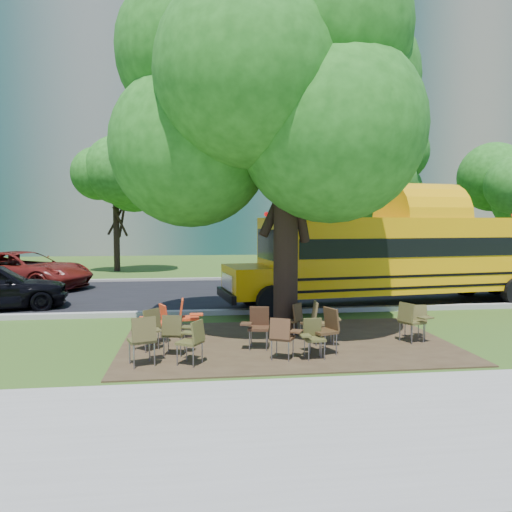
{
  "coord_description": "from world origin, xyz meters",
  "views": [
    {
      "loc": [
        -0.98,
        -10.99,
        2.65
      ],
      "look_at": [
        0.93,
        4.16,
        1.58
      ],
      "focal_mm": 35.0,
      "sensor_mm": 36.0,
      "label": 1
    }
  ],
  "objects": [
    {
      "name": "chair_1",
      "position": [
        -1.35,
        -1.28,
        0.52
      ],
      "size": [
        0.63,
        0.49,
        0.84
      ],
      "rotation": [
        0.0,
        0.0,
        -0.21
      ],
      "color": "#413D1C",
      "rests_on": "ground"
    },
    {
      "name": "chair_12",
      "position": [
        1.7,
        -0.8,
        0.58
      ],
      "size": [
        0.55,
        0.66,
        0.94
      ],
      "rotation": [
        0.0,
        0.0,
        4.6
      ],
      "color": "brown",
      "rests_on": "ground"
    },
    {
      "name": "chair_6",
      "position": [
        1.58,
        -1.54,
        0.58
      ],
      "size": [
        0.73,
        0.64,
        0.94
      ],
      "rotation": [
        0.0,
        0.0,
        1.94
      ],
      "color": "#3F2B16",
      "rests_on": "ground"
    },
    {
      "name": "chair_3",
      "position": [
        0.32,
        -0.94,
        0.54
      ],
      "size": [
        0.65,
        0.51,
        0.88
      ],
      "rotation": [
        0.0,
        0.0,
        2.93
      ],
      "color": "#3D2516",
      "rests_on": "ground"
    },
    {
      "name": "building_right",
      "position": [
        24.0,
        38.0,
        12.5
      ],
      "size": [
        30.0,
        16.0,
        25.0
      ],
      "primitive_type": "cube",
      "color": "gray",
      "rests_on": "ground"
    },
    {
      "name": "chair_7",
      "position": [
        3.67,
        -0.86,
        0.55
      ],
      "size": [
        0.7,
        0.61,
        0.89
      ],
      "rotation": [
        0.0,
        0.0,
        -1.19
      ],
      "color": "#4D4821",
      "rests_on": "ground"
    },
    {
      "name": "chair_8",
      "position": [
        -1.89,
        -0.82,
        0.55
      ],
      "size": [
        0.6,
        0.76,
        0.89
      ],
      "rotation": [
        0.0,
        0.0,
        0.82
      ],
      "color": "#4A4420",
      "rests_on": "ground"
    },
    {
      "name": "chair_13",
      "position": [
        3.94,
        -0.59,
        0.5
      ],
      "size": [
        0.52,
        0.47,
        0.81
      ],
      "rotation": [
        0.0,
        0.0,
        -0.0
      ],
      "color": "brown",
      "rests_on": "ground"
    },
    {
      "name": "school_bus",
      "position": [
        6.05,
        3.98,
        1.59
      ],
      "size": [
        11.47,
        3.95,
        2.75
      ],
      "rotation": [
        0.0,
        0.0,
        0.14
      ],
      "color": "#E49E07",
      "rests_on": "ground"
    },
    {
      "name": "chair_10",
      "position": [
        -1.13,
        0.19,
        0.56
      ],
      "size": [
        0.53,
        0.58,
        0.9
      ],
      "rotation": [
        0.0,
        0.0,
        -1.56
      ],
      "color": "red",
      "rests_on": "ground"
    },
    {
      "name": "ground",
      "position": [
        0.0,
        0.0,
        0.0
      ],
      "size": [
        160.0,
        160.0,
        0.0
      ],
      "primitive_type": "plane",
      "color": "#365019",
      "rests_on": "ground"
    },
    {
      "name": "building_main",
      "position": [
        -8.0,
        36.0,
        11.0
      ],
      "size": [
        38.0,
        16.0,
        22.0
      ],
      "primitive_type": "cube",
      "color": "slate",
      "rests_on": "ground"
    },
    {
      "name": "chair_11",
      "position": [
        1.25,
        -0.08,
        0.5
      ],
      "size": [
        0.55,
        0.69,
        0.81
      ],
      "rotation": [
        0.0,
        0.0,
        0.89
      ],
      "color": "#462F19",
      "rests_on": "ground"
    },
    {
      "name": "kerb_far",
      "position": [
        0.0,
        11.1,
        0.07
      ],
      "size": [
        80.0,
        0.25,
        0.14
      ],
      "primitive_type": "cube",
      "color": "gray",
      "rests_on": "ground"
    },
    {
      "name": "chair_5",
      "position": [
        1.27,
        -1.81,
        0.48
      ],
      "size": [
        0.51,
        0.48,
        0.78
      ],
      "rotation": [
        0.0,
        0.0,
        3.18
      ],
      "color": "#49461F",
      "rests_on": "ground"
    },
    {
      "name": "chair_2",
      "position": [
        -1.0,
        -1.96,
        0.53
      ],
      "size": [
        0.56,
        0.71,
        0.85
      ],
      "rotation": [
        0.0,
        0.0,
        1.05
      ],
      "color": "#4B4920",
      "rests_on": "ground"
    },
    {
      "name": "bg_tree_2",
      "position": [
        -5.0,
        16.0,
        4.21
      ],
      "size": [
        4.8,
        4.8,
        6.62
      ],
      "color": "black",
      "rests_on": "ground"
    },
    {
      "name": "chair_4",
      "position": [
        0.69,
        -1.87,
        0.52
      ],
      "size": [
        0.69,
        0.55,
        0.84
      ],
      "rotation": [
        0.0,
        0.0,
        -0.46
      ],
      "color": "#4B2F1A",
      "rests_on": "ground"
    },
    {
      "name": "kerb_near",
      "position": [
        0.0,
        3.0,
        0.07
      ],
      "size": [
        80.0,
        0.25,
        0.14
      ],
      "primitive_type": "cube",
      "color": "gray",
      "rests_on": "ground"
    },
    {
      "name": "chair_0",
      "position": [
        -1.88,
        -1.93,
        0.58
      ],
      "size": [
        0.64,
        0.71,
        0.94
      ],
      "rotation": [
        0.0,
        0.0,
        0.33
      ],
      "color": "#49421F",
      "rests_on": "ground"
    },
    {
      "name": "bg_tree_3",
      "position": [
        8.0,
        14.0,
        5.03
      ],
      "size": [
        5.6,
        5.6,
        7.84
      ],
      "color": "black",
      "rests_on": "ground"
    },
    {
      "name": "chair_9",
      "position": [
        -1.76,
        -0.15,
        0.52
      ],
      "size": [
        0.65,
        0.58,
        0.84
      ],
      "rotation": [
        0.0,
        0.0,
        1.95
      ],
      "color": "red",
      "rests_on": "ground"
    },
    {
      "name": "bg_car_red",
      "position": [
        -7.51,
        9.13,
        0.74
      ],
      "size": [
        5.89,
        4.24,
        1.49
      ],
      "primitive_type": "imported",
      "rotation": [
        0.0,
        0.0,
        1.2
      ],
      "color": "#5E1410",
      "rests_on": "ground"
    },
    {
      "name": "asphalt_road",
      "position": [
        0.0,
        7.0,
        0.02
      ],
      "size": [
        80.0,
        8.0,
        0.04
      ],
      "primitive_type": "cube",
      "color": "black",
      "rests_on": "ground"
    },
    {
      "name": "sidewalk",
      "position": [
        0.0,
        -5.0,
        0.02
      ],
      "size": [
        60.0,
        4.0,
        0.04
      ],
      "primitive_type": "cube",
      "color": "gray",
      "rests_on": "ground"
    },
    {
      "name": "main_tree",
      "position": [
        1.12,
        0.24,
        5.29
      ],
      "size": [
        7.2,
        7.2,
        8.9
      ],
      "color": "black",
      "rests_on": "ground"
    },
    {
      "name": "dirt_patch",
      "position": [
        1.0,
        -0.5,
        0.01
      ],
      "size": [
        7.0,
        4.5,
        0.03
      ],
      "primitive_type": "cube",
      "color": "#382819",
      "rests_on": "ground"
    }
  ]
}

